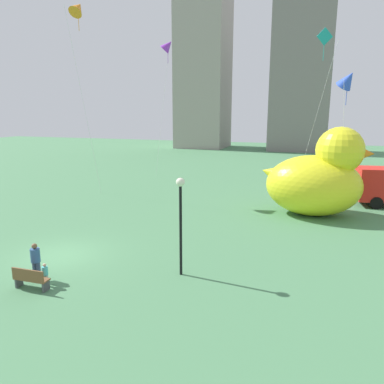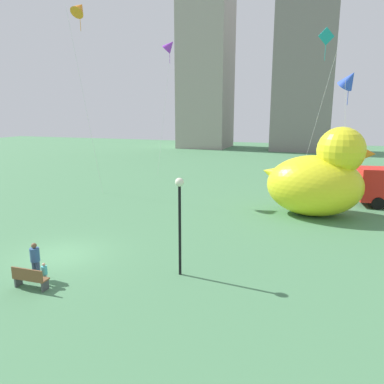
{
  "view_description": "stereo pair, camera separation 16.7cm",
  "coord_description": "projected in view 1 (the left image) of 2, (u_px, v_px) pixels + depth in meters",
  "views": [
    {
      "loc": [
        11.51,
        -13.83,
        6.89
      ],
      "look_at": [
        5.34,
        4.25,
        2.69
      ],
      "focal_mm": 34.31,
      "sensor_mm": 36.0,
      "label": 1
    },
    {
      "loc": [
        11.66,
        -13.77,
        6.89
      ],
      "look_at": [
        5.34,
        4.25,
        2.69
      ],
      "focal_mm": 34.31,
      "sensor_mm": 36.0,
      "label": 2
    }
  ],
  "objects": [
    {
      "name": "giant_inflatable_duck",
      "position": [
        318.0,
        178.0,
        24.46
      ],
      "size": [
        7.19,
        4.61,
        5.96
      ],
      "color": "yellow",
      "rests_on": "ground"
    },
    {
      "name": "person_adult",
      "position": [
        36.0,
        260.0,
        15.24
      ],
      "size": [
        0.39,
        0.39,
        1.58
      ],
      "color": "#38476B",
      "rests_on": "ground"
    },
    {
      "name": "person_child",
      "position": [
        45.0,
        274.0,
        14.72
      ],
      "size": [
        0.24,
        0.24,
        0.96
      ],
      "color": "silver",
      "rests_on": "ground"
    },
    {
      "name": "kite_blue",
      "position": [
        348.0,
        80.0,
        24.96
      ],
      "size": [
        1.89,
        1.81,
        9.79
      ],
      "color": "silver",
      "rests_on": "ground"
    },
    {
      "name": "park_bench",
      "position": [
        30.0,
        278.0,
        14.42
      ],
      "size": [
        1.46,
        0.49,
        0.9
      ],
      "color": "brown",
      "rests_on": "ground"
    },
    {
      "name": "kite_purple",
      "position": [
        168.0,
        46.0,
        37.09
      ],
      "size": [
        2.29,
        2.11,
        14.19
      ],
      "color": "silver",
      "rests_on": "ground"
    },
    {
      "name": "city_skyline",
      "position": [
        335.0,
        60.0,
        61.37
      ],
      "size": [
        55.75,
        11.96,
        35.78
      ],
      "color": "#9E938C",
      "rests_on": "ground"
    },
    {
      "name": "ground_plane",
      "position": [
        61.0,
        256.0,
        17.89
      ],
      "size": [
        140.0,
        140.0,
        0.0
      ],
      "primitive_type": "plane",
      "color": "#4A8054"
    },
    {
      "name": "kite_orange",
      "position": [
        78.0,
        9.0,
        29.13
      ],
      "size": [
        2.0,
        2.22,
        15.71
      ],
      "color": "silver",
      "rests_on": "ground"
    },
    {
      "name": "kite_teal",
      "position": [
        324.0,
        45.0,
        27.37
      ],
      "size": [
        2.62,
        1.92,
        12.97
      ],
      "color": "silver",
      "rests_on": "ground"
    },
    {
      "name": "lamppost",
      "position": [
        181.0,
        209.0,
        15.24
      ],
      "size": [
        0.37,
        0.37,
        4.25
      ],
      "color": "black",
      "rests_on": "ground"
    }
  ]
}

